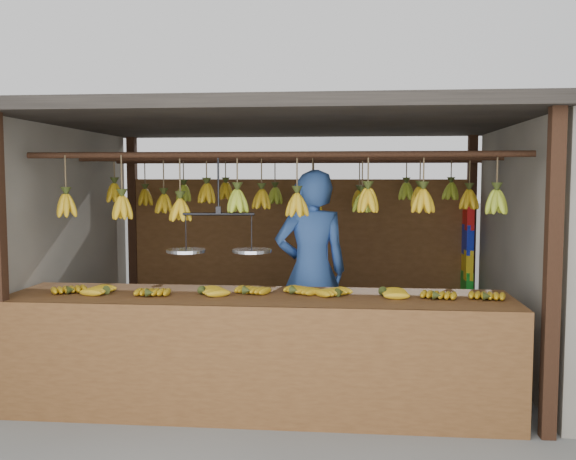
# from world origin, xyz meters

# --- Properties ---
(ground) EXTENTS (80.00, 80.00, 0.00)m
(ground) POSITION_xyz_m (0.00, 0.00, 0.00)
(ground) COLOR #5B5B57
(stall) EXTENTS (4.30, 3.30, 2.40)m
(stall) POSITION_xyz_m (0.00, 0.33, 1.97)
(stall) COLOR black
(stall) RESTS_ON ground
(counter) EXTENTS (3.95, 0.90, 0.96)m
(counter) POSITION_xyz_m (-0.09, -1.24, 0.72)
(counter) COLOR brown
(counter) RESTS_ON ground
(hanging_bananas) EXTENTS (3.58, 2.23, 0.39)m
(hanging_bananas) POSITION_xyz_m (0.00, 0.01, 1.62)
(hanging_bananas) COLOR #BB8E13
(hanging_bananas) RESTS_ON ground
(balance_scale) EXTENTS (0.83, 0.36, 0.78)m
(balance_scale) POSITION_xyz_m (-0.43, -1.00, 1.27)
(balance_scale) COLOR black
(balance_scale) RESTS_ON ground
(vendor) EXTENTS (0.79, 0.62, 1.89)m
(vendor) POSITION_xyz_m (0.26, -0.09, 0.95)
(vendor) COLOR #3359A5
(vendor) RESTS_ON ground
(bag_bundles) EXTENTS (0.08, 0.26, 1.16)m
(bag_bundles) POSITION_xyz_m (1.94, 1.35, 0.99)
(bag_bundles) COLOR red
(bag_bundles) RESTS_ON ground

